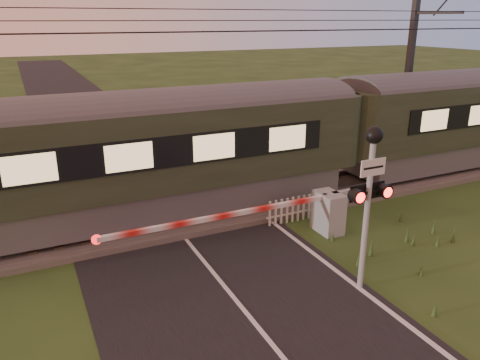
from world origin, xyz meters
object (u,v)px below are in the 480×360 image
boom_gate (318,212)px  crossing_signal (370,181)px  train (340,131)px  picket_fence (301,208)px  catenary_mast (410,66)px

boom_gate → crossing_signal: (-0.74, -2.83, 1.93)m
train → boom_gate: 4.32m
boom_gate → train: bearing=45.5°
train → picket_fence: (-2.75, -1.89, -1.70)m
crossing_signal → boom_gate: bearing=75.4°
crossing_signal → catenary_mast: size_ratio=0.50×
crossing_signal → picket_fence: 4.50m
boom_gate → crossing_signal: 3.51m
train → picket_fence: size_ratio=16.63×
picket_fence → catenary_mast: 9.60m
train → crossing_signal: 6.78m
boom_gate → picket_fence: 1.05m
train → crossing_signal: bearing=-122.1°
crossing_signal → picket_fence: bearing=77.7°
boom_gate → picket_fence: bearing=84.3°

